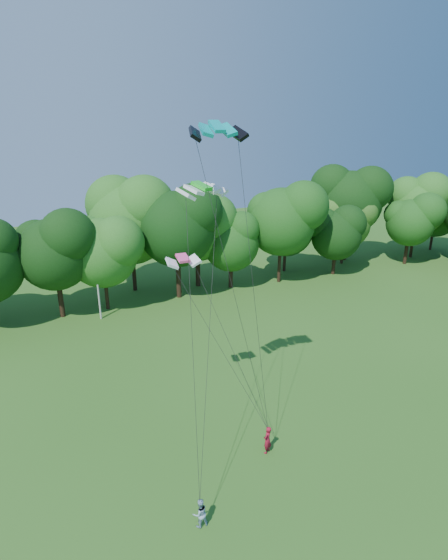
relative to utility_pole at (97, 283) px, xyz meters
name	(u,v)px	position (x,y,z in m)	size (l,w,h in m)	color
utility_pole	(97,283)	(0.00, 0.00, 0.00)	(1.40, 0.52, 7.24)	#ABACA3
kite_flyer_left	(267,440)	(5.86, -22.98, -2.87)	(0.64, 0.42, 1.76)	maroon
kite_flyer_right	(200,513)	(0.48, -26.03, -2.98)	(0.75, 0.58, 1.54)	#8CAAC2
kite_teal	(217,126)	(3.86, -20.39, 14.33)	(2.83, 1.43, 0.62)	#059997
kite_green	(202,186)	(3.58, -18.97, 11.34)	(2.98, 2.05, 0.43)	green
kite_pink	(183,258)	(2.89, -17.46, 7.01)	(2.02, 1.01, 0.36)	#FF468E
tree_back_center	(177,226)	(8.90, 2.31, 4.28)	(8.84, 8.84, 12.85)	#302512
tree_back_east	(346,216)	(33.34, 5.04, 2.88)	(7.30, 7.30, 10.62)	#342014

